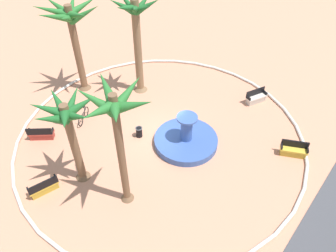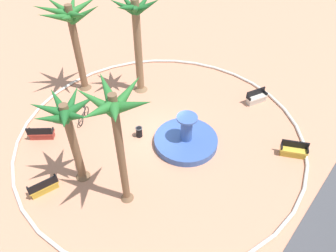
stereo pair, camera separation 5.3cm
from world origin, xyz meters
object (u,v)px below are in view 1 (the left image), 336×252
at_px(palm_tree_far_side, 71,25).
at_px(bicycle_red_frame, 84,116).
at_px(person_cyclist_helmet, 60,114).
at_px(palm_tree_near_fountain, 136,26).
at_px(bench_west, 293,151).
at_px(palm_tree_by_curb, 116,121).
at_px(fountain, 186,140).
at_px(trash_bin, 139,132).
at_px(bench_east, 41,134).
at_px(bench_southeast, 256,98).
at_px(palm_tree_mid_plaza, 68,123).
at_px(bench_north, 44,188).

bearing_deg(palm_tree_far_side, bicycle_red_frame, 50.43).
bearing_deg(person_cyclist_helmet, palm_tree_near_fountain, 168.38).
bearing_deg(bench_west, palm_tree_far_side, -76.39).
bearing_deg(person_cyclist_helmet, bicycle_red_frame, 147.14).
relative_size(palm_tree_by_curb, bench_west, 4.39).
height_order(fountain, bicycle_red_frame, fountain).
bearing_deg(person_cyclist_helmet, trash_bin, 117.66).
relative_size(palm_tree_near_fountain, bench_east, 4.74).
distance_m(palm_tree_near_fountain, bench_southeast, 9.92).
bearing_deg(palm_tree_near_fountain, bench_west, 95.19).
relative_size(fountain, palm_tree_far_side, 0.59).
bearing_deg(fountain, palm_tree_mid_plaza, -26.07).
height_order(fountain, palm_tree_far_side, palm_tree_far_side).
relative_size(bench_east, bicycle_red_frame, 1.00).
relative_size(fountain, bench_west, 2.43).
bearing_deg(trash_bin, palm_tree_far_side, -99.36).
height_order(palm_tree_mid_plaza, bicycle_red_frame, palm_tree_mid_plaza).
bearing_deg(bench_west, bench_southeast, -127.14).
bearing_deg(fountain, palm_tree_far_side, -88.39).
xyz_separation_m(palm_tree_near_fountain, bench_southeast, (-4.33, 7.49, -4.85)).
distance_m(fountain, bench_north, 8.72).
bearing_deg(palm_tree_far_side, palm_tree_near_fountain, 127.06).
height_order(bench_southeast, person_cyclist_helmet, person_cyclist_helmet).
distance_m(palm_tree_by_curb, bench_east, 9.17).
bearing_deg(bench_east, trash_bin, 131.77).
xyz_separation_m(palm_tree_by_curb, palm_tree_mid_plaza, (0.57, -3.01, -1.46)).
height_order(bench_north, bench_southeast, same).
relative_size(bench_southeast, trash_bin, 2.28).
xyz_separation_m(fountain, bench_north, (7.91, -3.67, 0.03)).
relative_size(palm_tree_near_fountain, bench_southeast, 4.33).
bearing_deg(bench_east, person_cyclist_helmet, -176.96).
bearing_deg(palm_tree_by_curb, palm_tree_far_side, -117.37).
distance_m(palm_tree_by_curb, bench_west, 11.60).
xyz_separation_m(bicycle_red_frame, person_cyclist_helmet, (1.19, -0.77, 0.57)).
relative_size(bicycle_red_frame, person_cyclist_helmet, 0.90).
distance_m(fountain, palm_tree_mid_plaza, 7.62).
bearing_deg(trash_bin, bicycle_red_frame, -71.94).
relative_size(palm_tree_mid_plaza, bench_west, 3.35).
relative_size(palm_tree_far_side, person_cyclist_helmet, 3.99).
xyz_separation_m(bench_west, bench_north, (11.33, -9.27, 0.00)).
xyz_separation_m(palm_tree_near_fountain, palm_tree_mid_plaza, (8.26, 3.30, -1.04)).
xyz_separation_m(palm_tree_near_fountain, palm_tree_far_side, (2.62, -3.48, -0.04)).
height_order(palm_tree_by_curb, bench_west, palm_tree_by_curb).
height_order(palm_tree_mid_plaza, trash_bin, palm_tree_mid_plaza).
relative_size(palm_tree_near_fountain, bench_west, 4.38).
height_order(palm_tree_near_fountain, bench_west, palm_tree_near_fountain).
bearing_deg(bicycle_red_frame, palm_tree_far_side, -129.57).
bearing_deg(bench_east, bench_north, 58.03).
xyz_separation_m(palm_tree_by_curb, bench_north, (2.57, -3.79, -5.27)).
distance_m(bench_west, person_cyclist_helmet, 15.00).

